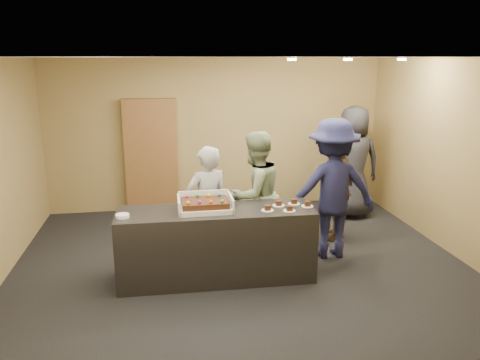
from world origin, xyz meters
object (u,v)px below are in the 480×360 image
(plate_stack, at_px, (122,216))
(person_dark_suit, at_px, (352,162))
(sheet_cake, at_px, (205,203))
(person_sage_man, at_px, (255,195))
(serving_counter, at_px, (216,244))
(cake_box, at_px, (205,206))
(person_server_grey, at_px, (208,206))
(person_brown_extra, at_px, (338,190))
(storage_cabinet, at_px, (151,156))
(person_navy_man, at_px, (332,189))

(plate_stack, relative_size, person_dark_suit, 0.08)
(sheet_cake, xyz_separation_m, person_sage_man, (0.74, 0.63, -0.12))
(serving_counter, height_order, plate_stack, plate_stack)
(cake_box, relative_size, person_sage_man, 0.37)
(person_server_grey, bearing_deg, sheet_cake, 62.00)
(sheet_cake, height_order, person_dark_suit, person_dark_suit)
(sheet_cake, xyz_separation_m, person_brown_extra, (2.09, 1.01, -0.22))
(storage_cabinet, xyz_separation_m, person_navy_man, (2.46, -2.41, -0.05))
(sheet_cake, bearing_deg, storage_cabinet, 103.52)
(storage_cabinet, xyz_separation_m, cake_box, (0.69, -2.83, -0.06))
(serving_counter, distance_m, sheet_cake, 0.56)
(sheet_cake, relative_size, person_dark_suit, 0.29)
(sheet_cake, xyz_separation_m, person_dark_suit, (2.71, 1.99, -0.03))
(person_server_grey, bearing_deg, person_dark_suit, -168.77)
(storage_cabinet, distance_m, person_sage_man, 2.65)
(cake_box, bearing_deg, serving_counter, -10.43)
(person_navy_man, bearing_deg, person_dark_suit, -119.77)
(person_server_grey, bearing_deg, plate_stack, 8.63)
(plate_stack, height_order, person_server_grey, person_server_grey)
(cake_box, distance_m, person_sage_man, 0.96)
(storage_cabinet, bearing_deg, sheet_cake, -76.48)
(person_server_grey, height_order, person_sage_man, person_sage_man)
(person_brown_extra, bearing_deg, plate_stack, -25.56)
(cake_box, height_order, person_sage_man, person_sage_man)
(person_server_grey, relative_size, person_sage_man, 0.92)
(storage_cabinet, relative_size, person_server_grey, 1.25)
(serving_counter, height_order, person_sage_man, person_sage_man)
(plate_stack, bearing_deg, person_dark_suit, 29.54)
(sheet_cake, relative_size, person_sage_man, 0.32)
(person_sage_man, bearing_deg, serving_counter, 16.62)
(sheet_cake, height_order, person_navy_man, person_navy_man)
(storage_cabinet, distance_m, sheet_cake, 2.94)
(plate_stack, distance_m, person_dark_suit, 4.23)
(storage_cabinet, bearing_deg, plate_stack, -95.49)
(cake_box, xyz_separation_m, plate_stack, (-0.97, -0.12, -0.03))
(serving_counter, xyz_separation_m, person_brown_extra, (1.96, 1.01, 0.33))
(person_sage_man, bearing_deg, person_navy_man, 140.95)
(cake_box, bearing_deg, sheet_cake, -90.88)
(cake_box, xyz_separation_m, person_navy_man, (1.78, 0.43, 0.02))
(serving_counter, height_order, sheet_cake, sheet_cake)
(storage_cabinet, distance_m, cake_box, 2.91)
(serving_counter, bearing_deg, person_server_grey, 98.57)
(storage_cabinet, height_order, person_server_grey, storage_cabinet)
(person_brown_extra, bearing_deg, person_navy_man, 15.32)
(plate_stack, bearing_deg, serving_counter, 4.97)
(serving_counter, bearing_deg, cake_box, 170.59)
(storage_cabinet, height_order, person_sage_man, storage_cabinet)
(person_navy_man, distance_m, person_dark_suit, 1.80)
(plate_stack, bearing_deg, person_sage_man, 22.96)
(sheet_cake, distance_m, person_dark_suit, 3.36)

